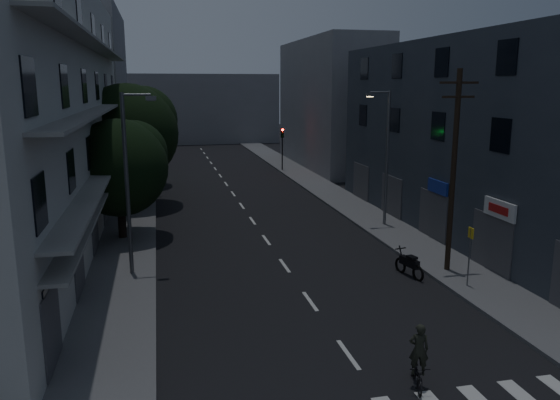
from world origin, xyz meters
name	(u,v)px	position (x,y,z in m)	size (l,w,h in m)	color
ground	(241,204)	(0.00, 25.00, 0.00)	(160.00, 160.00, 0.00)	black
sidewalk_left	(134,208)	(-7.50, 25.00, 0.07)	(3.00, 90.00, 0.15)	#565659
sidewalk_right	(339,199)	(7.50, 25.00, 0.07)	(3.00, 90.00, 0.15)	#565659
lane_markings	(229,189)	(0.00, 31.25, 0.01)	(0.15, 60.50, 0.01)	beige
building_left	(34,113)	(-11.98, 18.00, 6.99)	(7.00, 36.00, 14.00)	#B3B3AD
building_right	(482,139)	(11.99, 14.00, 5.50)	(6.19, 28.00, 11.00)	#2C333C
building_far_left	(93,89)	(-12.00, 48.00, 8.00)	(6.00, 20.00, 16.00)	slate
building_far_right	(329,104)	(12.00, 42.00, 6.50)	(6.00, 20.00, 13.00)	slate
building_far_end	(195,109)	(0.00, 70.00, 5.00)	(24.00, 8.00, 10.00)	slate
tree_near	(120,164)	(-7.73, 17.39, 4.25)	(5.32, 5.32, 6.56)	black
tree_mid	(129,130)	(-7.56, 25.81, 5.43)	(6.87, 6.87, 8.45)	black
tree_far	(137,135)	(-7.36, 33.76, 4.35)	(5.42, 5.42, 6.70)	black
traffic_signal_far_right	(282,140)	(6.38, 39.41, 3.10)	(0.28, 0.37, 4.10)	black
traffic_signal_far_left	(151,142)	(-6.32, 40.62, 3.10)	(0.28, 0.37, 4.10)	black
street_lamp_left_near	(129,175)	(-6.93, 11.19, 4.60)	(1.51, 0.25, 8.00)	#505257
street_lamp_right	(385,151)	(7.49, 16.86, 4.60)	(1.51, 0.25, 8.00)	slate
street_lamp_left_far	(139,137)	(-7.05, 29.84, 4.60)	(1.51, 0.25, 8.00)	#565A5E
utility_pole	(454,168)	(7.08, 8.44, 4.87)	(1.80, 0.24, 9.00)	black
bus_stop_sign	(470,246)	(6.85, 6.36, 1.89)	(0.06, 0.35, 2.52)	#595B60
motorcycle	(409,265)	(5.15, 8.37, 0.51)	(0.70, 1.99, 1.29)	black
cyclist	(418,366)	(1.27, -0.24, 0.65)	(0.96, 1.61, 1.93)	black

